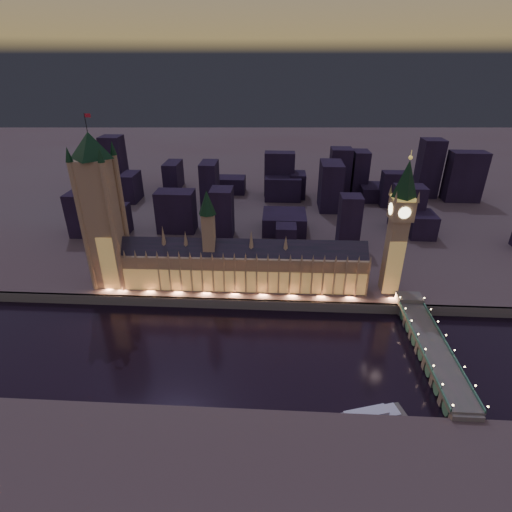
# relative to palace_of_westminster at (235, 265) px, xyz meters

# --- Properties ---
(ground_plane) EXTENTS (2000.00, 2000.00, 0.00)m
(ground_plane) POSITION_rel_palace_of_westminster_xyz_m (11.89, -61.75, -26.37)
(ground_plane) COLOR black
(ground_plane) RESTS_ON ground
(north_bank) EXTENTS (2000.00, 960.00, 8.00)m
(north_bank) POSITION_rel_palace_of_westminster_xyz_m (11.89, 458.25, -22.37)
(north_bank) COLOR #4D3335
(north_bank) RESTS_ON ground
(embankment_wall) EXTENTS (2000.00, 2.50, 8.00)m
(embankment_wall) POSITION_rel_palace_of_westminster_xyz_m (11.89, -20.75, -22.37)
(embankment_wall) COLOR #4C5348
(embankment_wall) RESTS_ON ground
(palace_of_westminster) EXTENTS (202.00, 22.38, 78.00)m
(palace_of_westminster) POSITION_rel_palace_of_westminster_xyz_m (0.00, 0.00, 0.00)
(palace_of_westminster) COLOR #99795A
(palace_of_westminster) RESTS_ON north_bank
(victoria_tower) EXTENTS (31.68, 31.68, 129.80)m
(victoria_tower) POSITION_rel_palace_of_westminster_xyz_m (-98.11, 0.17, 46.20)
(victoria_tower) COLOR #99795A
(victoria_tower) RESTS_ON north_bank
(elizabeth_tower) EXTENTS (18.00, 18.00, 108.08)m
(elizabeth_tower) POSITION_rel_palace_of_westminster_xyz_m (119.89, 0.17, 41.87)
(elizabeth_tower) COLOR #99795A
(elizabeth_tower) RESTS_ON north_bank
(westminster_bridge) EXTENTS (18.18, 113.00, 15.90)m
(westminster_bridge) POSITION_rel_palace_of_westminster_xyz_m (131.39, -65.20, -20.38)
(westminster_bridge) COLOR #4C5348
(westminster_bridge) RESTS_ON ground
(river_boat) EXTENTS (45.81, 22.76, 4.50)m
(river_boat) POSITION_rel_palace_of_westminster_xyz_m (81.60, -118.82, -24.81)
(river_boat) COLOR #4C5348
(river_boat) RESTS_ON ground
(city_backdrop) EXTENTS (478.31, 215.63, 71.88)m
(city_backdrop) POSITION_rel_palace_of_westminster_xyz_m (48.40, 184.12, 4.57)
(city_backdrop) COLOR black
(city_backdrop) RESTS_ON north_bank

